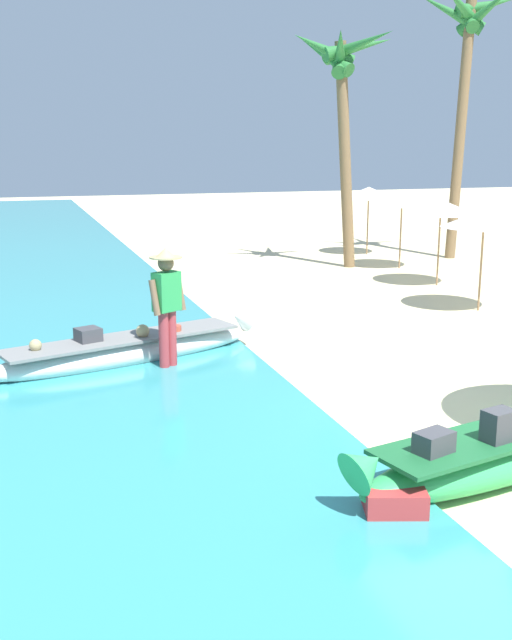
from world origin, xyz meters
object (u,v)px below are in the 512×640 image
palm_tree_tall_inland (343,77)px  palm_tree_leaning_seaward (467,49)px  person_vendor_hatted (167,301)px  boat_white_midground (123,350)px  cooler_box (395,505)px

palm_tree_tall_inland → palm_tree_leaning_seaward: size_ratio=0.83×
palm_tree_tall_inland → person_vendor_hatted: bearing=-127.8°
person_vendor_hatted → palm_tree_tall_inland: palm_tree_tall_inland is taller
person_vendor_hatted → palm_tree_leaning_seaward: (9.79, 8.31, 4.50)m
boat_white_midground → person_vendor_hatted: person_vendor_hatted is taller
boat_white_midground → cooler_box: bearing=-74.1°
palm_tree_tall_inland → palm_tree_leaning_seaward: palm_tree_leaning_seaward is taller
boat_white_midground → cooler_box: 5.51m
palm_tree_tall_inland → palm_tree_leaning_seaward: 3.91m
palm_tree_tall_inland → cooler_box: palm_tree_tall_inland is taller
cooler_box → palm_tree_leaning_seaward: bearing=73.6°
person_vendor_hatted → palm_tree_leaning_seaward: palm_tree_leaning_seaward is taller
palm_tree_tall_inland → palm_tree_leaning_seaward: (3.78, 0.55, 0.84)m
palm_tree_tall_inland → cooler_box: bearing=-111.9°
palm_tree_leaning_seaward → cooler_box: 16.73m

